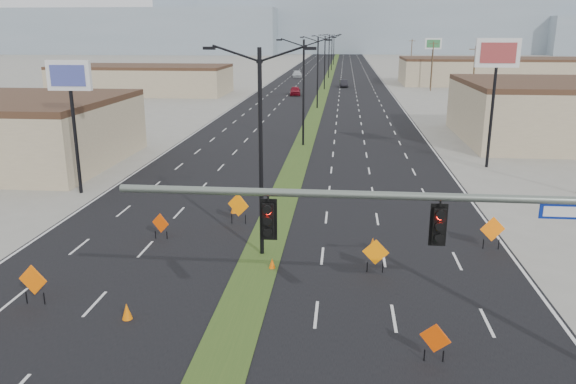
# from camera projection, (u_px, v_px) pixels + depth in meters

# --- Properties ---
(road_surface) EXTENTS (25.00, 400.00, 0.02)m
(road_surface) POSITION_uv_depth(u_px,v_px,m) (325.00, 87.00, 112.16)
(road_surface) COLOR black
(road_surface) RESTS_ON ground
(median_strip) EXTENTS (2.00, 400.00, 0.04)m
(median_strip) POSITION_uv_depth(u_px,v_px,m) (325.00, 87.00, 112.16)
(median_strip) COLOR #304E1C
(median_strip) RESTS_ON ground
(building_sw_far) EXTENTS (30.00, 14.00, 4.50)m
(building_sw_far) POSITION_uv_depth(u_px,v_px,m) (143.00, 81.00, 100.22)
(building_sw_far) COLOR tan
(building_sw_far) RESTS_ON ground
(building_se_far) EXTENTS (44.00, 16.00, 5.00)m
(building_se_far) POSITION_uv_depth(u_px,v_px,m) (508.00, 73.00, 117.43)
(building_se_far) COLOR tan
(building_se_far) RESTS_ON ground
(mesa_west) EXTENTS (180.00, 50.00, 22.00)m
(mesa_west) POSITION_uv_depth(u_px,v_px,m) (108.00, 31.00, 292.77)
(mesa_west) COLOR #8294A1
(mesa_west) RESTS_ON ground
(mesa_center) EXTENTS (220.00, 50.00, 28.00)m
(mesa_center) POSITION_uv_depth(u_px,v_px,m) (415.00, 26.00, 295.88)
(mesa_center) COLOR #8294A1
(mesa_center) RESTS_ON ground
(mesa_backdrop) EXTENTS (140.00, 50.00, 32.00)m
(mesa_backdrop) POSITION_uv_depth(u_px,v_px,m) (287.00, 22.00, 321.12)
(mesa_backdrop) COLOR #8294A1
(mesa_backdrop) RESTS_ON ground
(signal_mast) EXTENTS (16.30, 0.60, 8.00)m
(signal_mast) POSITION_uv_depth(u_px,v_px,m) (503.00, 242.00, 16.25)
(signal_mast) COLOR slate
(signal_mast) RESTS_ON ground
(streetlight_0) EXTENTS (5.15, 0.24, 10.02)m
(streetlight_0) POSITION_uv_depth(u_px,v_px,m) (261.00, 147.00, 26.46)
(streetlight_0) COLOR black
(streetlight_0) RESTS_ON ground
(streetlight_1) EXTENTS (5.15, 0.24, 10.02)m
(streetlight_1) POSITION_uv_depth(u_px,v_px,m) (304.00, 89.00, 53.26)
(streetlight_1) COLOR black
(streetlight_1) RESTS_ON ground
(streetlight_2) EXTENTS (5.15, 0.24, 10.02)m
(streetlight_2) POSITION_uv_depth(u_px,v_px,m) (318.00, 70.00, 80.05)
(streetlight_2) COLOR black
(streetlight_2) RESTS_ON ground
(streetlight_3) EXTENTS (5.15, 0.24, 10.02)m
(streetlight_3) POSITION_uv_depth(u_px,v_px,m) (325.00, 61.00, 106.84)
(streetlight_3) COLOR black
(streetlight_3) RESTS_ON ground
(streetlight_4) EXTENTS (5.15, 0.24, 10.02)m
(streetlight_4) POSITION_uv_depth(u_px,v_px,m) (329.00, 55.00, 133.63)
(streetlight_4) COLOR black
(streetlight_4) RESTS_ON ground
(streetlight_5) EXTENTS (5.15, 0.24, 10.02)m
(streetlight_5) POSITION_uv_depth(u_px,v_px,m) (332.00, 51.00, 160.42)
(streetlight_5) COLOR black
(streetlight_5) RESTS_ON ground
(streetlight_6) EXTENTS (5.15, 0.24, 10.02)m
(streetlight_6) POSITION_uv_depth(u_px,v_px,m) (334.00, 48.00, 187.22)
(streetlight_6) COLOR black
(streetlight_6) RESTS_ON ground
(utility_pole_1) EXTENTS (1.60, 0.20, 9.00)m
(utility_pole_1) POSITION_uv_depth(u_px,v_px,m) (473.00, 81.00, 70.70)
(utility_pole_1) COLOR #4C3823
(utility_pole_1) RESTS_ON ground
(utility_pole_2) EXTENTS (1.60, 0.20, 9.00)m
(utility_pole_2) POSITION_uv_depth(u_px,v_px,m) (432.00, 66.00, 104.19)
(utility_pole_2) COLOR #4C3823
(utility_pole_2) RESTS_ON ground
(utility_pole_3) EXTENTS (1.60, 0.20, 9.00)m
(utility_pole_3) POSITION_uv_depth(u_px,v_px,m) (411.00, 57.00, 137.68)
(utility_pole_3) COLOR #4C3823
(utility_pole_3) RESTS_ON ground
(car_left) EXTENTS (2.18, 4.66, 1.54)m
(car_left) POSITION_uv_depth(u_px,v_px,m) (295.00, 91.00, 98.11)
(car_left) COLOR maroon
(car_left) RESTS_ON ground
(car_mid) EXTENTS (1.79, 4.38, 1.41)m
(car_mid) POSITION_uv_depth(u_px,v_px,m) (344.00, 84.00, 112.65)
(car_mid) COLOR black
(car_mid) RESTS_ON ground
(car_far) EXTENTS (2.71, 5.51, 1.54)m
(car_far) POSITION_uv_depth(u_px,v_px,m) (297.00, 74.00, 136.66)
(car_far) COLOR silver
(car_far) RESTS_ON ground
(construction_sign_0) EXTENTS (1.29, 0.23, 1.73)m
(construction_sign_0) POSITION_uv_depth(u_px,v_px,m) (33.00, 281.00, 22.51)
(construction_sign_0) COLOR #EB5F04
(construction_sign_0) RESTS_ON ground
(construction_sign_1) EXTENTS (1.02, 0.42, 1.43)m
(construction_sign_1) POSITION_uv_depth(u_px,v_px,m) (161.00, 224.00, 29.77)
(construction_sign_1) COLOR #D64104
(construction_sign_1) RESTS_ON ground
(construction_sign_2) EXTENTS (1.29, 0.55, 1.83)m
(construction_sign_2) POSITION_uv_depth(u_px,v_px,m) (238.00, 206.00, 32.06)
(construction_sign_2) COLOR orange
(construction_sign_2) RESTS_ON ground
(construction_sign_3) EXTENTS (1.21, 0.15, 1.62)m
(construction_sign_3) POSITION_uv_depth(u_px,v_px,m) (376.00, 253.00, 25.54)
(construction_sign_3) COLOR orange
(construction_sign_3) RESTS_ON ground
(construction_sign_4) EXTENTS (0.98, 0.48, 1.41)m
(construction_sign_4) POSITION_uv_depth(u_px,v_px,m) (435.00, 340.00, 18.60)
(construction_sign_4) COLOR #D64004
(construction_sign_4) RESTS_ON ground
(construction_sign_5) EXTENTS (1.29, 0.27, 1.74)m
(construction_sign_5) POSITION_uv_depth(u_px,v_px,m) (492.00, 230.00, 28.29)
(construction_sign_5) COLOR #FE6C05
(construction_sign_5) RESTS_ON ground
(cone_0) EXTENTS (0.49, 0.49, 0.67)m
(cone_0) POSITION_uv_depth(u_px,v_px,m) (127.00, 311.00, 21.51)
(cone_0) COLOR orange
(cone_0) RESTS_ON ground
(cone_1) EXTENTS (0.41, 0.41, 0.54)m
(cone_1) POSITION_uv_depth(u_px,v_px,m) (272.00, 264.00, 26.12)
(cone_1) COLOR #ED5C05
(cone_1) RESTS_ON ground
(cone_2) EXTENTS (0.38, 0.38, 0.59)m
(cone_2) POSITION_uv_depth(u_px,v_px,m) (373.00, 243.00, 28.59)
(cone_2) COLOR orange
(cone_2) RESTS_ON ground
(cone_3) EXTENTS (0.41, 0.41, 0.66)m
(cone_3) POSITION_uv_depth(u_px,v_px,m) (234.00, 208.00, 34.17)
(cone_3) COLOR orange
(cone_3) RESTS_ON ground
(pole_sign_west) EXTENTS (2.91, 0.44, 8.91)m
(pole_sign_west) POSITION_uv_depth(u_px,v_px,m) (70.00, 86.00, 36.63)
(pole_sign_west) COLOR black
(pole_sign_west) RESTS_ON ground
(pole_sign_east_near) EXTENTS (3.34, 0.53, 10.21)m
(pole_sign_east_near) POSITION_uv_depth(u_px,v_px,m) (497.00, 62.00, 43.68)
(pole_sign_east_near) COLOR black
(pole_sign_east_near) RESTS_ON ground
(pole_sign_east_far) EXTENTS (3.13, 0.47, 9.57)m
(pole_sign_east_far) POSITION_uv_depth(u_px,v_px,m) (433.00, 47.00, 107.44)
(pole_sign_east_far) COLOR black
(pole_sign_east_far) RESTS_ON ground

